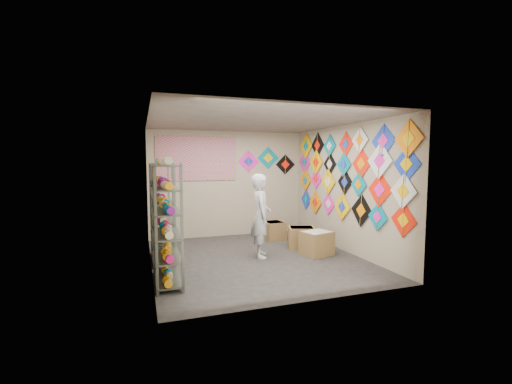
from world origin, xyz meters
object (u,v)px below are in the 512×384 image
object	(u,v)px
shelf_rack_front	(166,224)
carton_b	(301,238)
shelf_rack_back	(162,212)
carton_c	(274,231)
carton_a	(317,243)
shopkeeper	(261,216)

from	to	relation	value
shelf_rack_front	carton_b	distance (m)	3.34
shelf_rack_back	carton_c	size ratio (longest dim) A/B	3.72
carton_b	carton_a	bearing A→B (deg)	-66.28
shelf_rack_back	carton_b	xyz separation A→B (m)	(3.00, -0.01, -0.71)
carton_a	shopkeeper	bearing A→B (deg)	153.51
shelf_rack_front	carton_a	size ratio (longest dim) A/B	3.25
shelf_rack_back	carton_a	size ratio (longest dim) A/B	3.25
shopkeeper	carton_b	bearing A→B (deg)	-57.27
shelf_rack_front	carton_c	xyz separation A→B (m)	(2.72, 2.26, -0.73)
carton_a	carton_c	xyz separation A→B (m)	(-0.33, 1.57, -0.02)
carton_c	shelf_rack_front	bearing A→B (deg)	-144.96
carton_a	carton_c	bearing A→B (deg)	86.64
shelf_rack_back	carton_c	bearing A→B (deg)	19.38
shelf_rack_back	shopkeeper	bearing A→B (deg)	-11.41
shelf_rack_back	shopkeeper	xyz separation A→B (m)	(1.90, -0.38, -0.11)
shelf_rack_front	shelf_rack_back	distance (m)	1.30
shelf_rack_front	shopkeeper	size ratio (longest dim) A/B	1.13
shelf_rack_back	carton_a	bearing A→B (deg)	-11.34
shopkeeper	carton_b	distance (m)	1.31
shopkeeper	carton_b	world-z (taller)	shopkeeper
carton_a	carton_b	world-z (taller)	carton_a
carton_a	carton_b	bearing A→B (deg)	79.32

